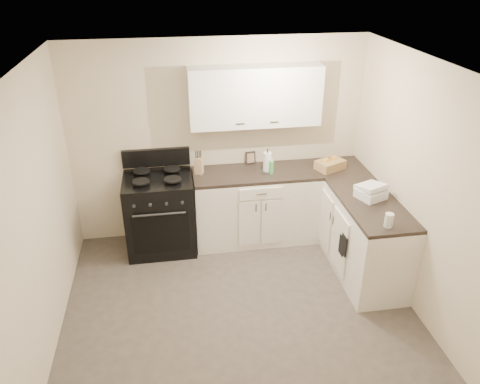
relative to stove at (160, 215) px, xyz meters
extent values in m
plane|color=#473F38|center=(0.77, -1.48, -0.46)|extent=(3.60, 3.60, 0.00)
plane|color=white|center=(0.77, -1.48, 2.04)|extent=(3.60, 3.60, 0.00)
plane|color=beige|center=(0.77, 0.32, 0.79)|extent=(3.60, 0.00, 3.60)
plane|color=beige|center=(2.57, -1.48, 0.79)|extent=(0.00, 3.60, 3.60)
plane|color=beige|center=(-1.03, -1.48, 0.79)|extent=(0.00, 3.60, 3.60)
plane|color=beige|center=(0.77, -3.28, 0.79)|extent=(3.60, 0.00, 3.60)
cube|color=white|center=(1.20, 0.02, -0.01)|extent=(1.55, 0.60, 0.90)
cube|color=white|center=(2.27, -0.63, -0.01)|extent=(0.60, 1.90, 0.90)
cube|color=black|center=(1.20, 0.02, 0.46)|extent=(1.55, 0.60, 0.04)
cube|color=black|center=(2.27, -0.63, 0.46)|extent=(0.60, 1.90, 0.04)
cube|color=white|center=(1.20, 0.18, 1.38)|extent=(1.55, 0.30, 0.70)
cube|color=black|center=(0.00, 0.00, 0.00)|extent=(0.82, 0.70, 0.99)
cube|color=tan|center=(0.50, 0.09, 0.58)|extent=(0.12, 0.12, 0.21)
cylinder|color=white|center=(1.33, 0.02, 0.60)|extent=(0.13, 0.13, 0.25)
cylinder|color=green|center=(1.37, -0.05, 0.56)|extent=(0.05, 0.05, 0.16)
cube|color=black|center=(1.17, 0.28, 0.56)|extent=(0.13, 0.05, 0.16)
cube|color=tan|center=(2.11, -0.03, 0.54)|extent=(0.40, 0.35, 0.11)
cube|color=white|center=(2.30, -0.84, 0.53)|extent=(0.35, 0.34, 0.10)
cylinder|color=silver|center=(2.23, -1.43, 0.55)|extent=(0.09, 0.09, 0.14)
cube|color=black|center=(1.95, -1.09, 0.07)|extent=(0.02, 0.14, 0.23)
cube|color=black|center=(1.95, -1.03, 0.02)|extent=(0.02, 0.13, 0.22)
camera|label=1|loc=(0.18, -5.07, 2.88)|focal=35.00mm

